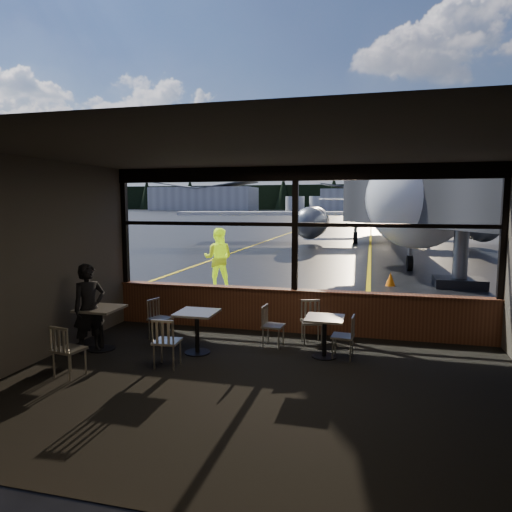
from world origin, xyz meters
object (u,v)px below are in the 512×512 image
at_px(cone_nose, 390,279).
at_px(airliner, 393,163).
at_px(chair_near_e, 343,337).
at_px(chair_left_s, 69,350).
at_px(chair_mid_w, 160,319).
at_px(chair_near_n, 312,322).
at_px(jet_bridge, 442,211).
at_px(cafe_table_mid, 197,333).
at_px(chair_near_w, 273,326).
at_px(ground_crew, 218,258).
at_px(cafe_table_left, 101,329).
at_px(chair_mid_s, 167,342).
at_px(passenger, 89,308).
at_px(cafe_table_near, 324,337).

bearing_deg(cone_nose, airliner, 87.96).
bearing_deg(chair_near_e, chair_left_s, 119.28).
xyz_separation_m(airliner, chair_mid_w, (-5.32, -23.22, -5.01)).
distance_m(chair_near_n, cone_nose, 7.23).
bearing_deg(chair_near_e, jet_bridge, -15.25).
bearing_deg(cafe_table_mid, chair_near_w, 29.67).
relative_size(chair_left_s, ground_crew, 0.44).
height_order(cafe_table_left, chair_near_e, cafe_table_left).
relative_size(chair_near_n, chair_mid_s, 0.98).
distance_m(chair_near_n, passenger, 4.20).
xyz_separation_m(ground_crew, cone_nose, (5.45, 1.80, -0.75)).
distance_m(cafe_table_mid, passenger, 2.03).
bearing_deg(chair_left_s, cafe_table_mid, 55.44).
bearing_deg(chair_near_n, passenger, 4.62).
distance_m(chair_mid_w, cone_nose, 8.84).
relative_size(cafe_table_mid, cone_nose, 1.72).
relative_size(jet_bridge, cafe_table_left, 14.16).
relative_size(chair_near_n, chair_left_s, 0.99).
height_order(airliner, cone_nose, airliner).
bearing_deg(chair_near_n, cone_nose, -120.79).
bearing_deg(chair_mid_s, chair_left_s, -154.55).
xyz_separation_m(airliner, chair_mid_s, (-4.49, -24.68, -4.98)).
height_order(cafe_table_mid, cone_nose, cafe_table_mid).
xyz_separation_m(cafe_table_near, chair_mid_w, (-3.34, 0.32, 0.04)).
bearing_deg(airliner, chair_near_n, -97.47).
height_order(airliner, passenger, airliner).
bearing_deg(cafe_table_mid, cone_nose, 65.49).
bearing_deg(passenger, cafe_table_near, -47.38).
bearing_deg(cafe_table_left, chair_mid_w, 50.70).
relative_size(chair_near_e, chair_near_w, 0.98).
relative_size(cafe_table_mid, passenger, 0.47).
bearing_deg(chair_near_n, cafe_table_mid, 12.73).
xyz_separation_m(chair_mid_s, chair_left_s, (-1.32, -0.76, -0.01)).
xyz_separation_m(chair_near_n, passenger, (-3.89, -1.52, 0.40)).
height_order(chair_near_e, chair_mid_s, chair_mid_s).
height_order(chair_near_e, ground_crew, ground_crew).
relative_size(chair_mid_w, passenger, 0.50).
xyz_separation_m(chair_mid_s, chair_mid_w, (-0.83, 1.46, -0.02)).
bearing_deg(chair_mid_s, passenger, 163.44).
bearing_deg(cafe_table_mid, cafe_table_near, 8.71).
bearing_deg(cafe_table_mid, airliner, 79.89).
height_order(chair_near_n, chair_mid_s, chair_mid_s).
relative_size(chair_mid_s, ground_crew, 0.44).
height_order(cafe_table_near, ground_crew, ground_crew).
bearing_deg(cone_nose, cafe_table_near, -100.38).
xyz_separation_m(cafe_table_near, chair_near_e, (0.32, 0.02, 0.03)).
bearing_deg(cone_nose, passenger, -123.44).
relative_size(jet_bridge, passenger, 7.00).
bearing_deg(chair_near_e, chair_mid_w, 89.73).
xyz_separation_m(chair_near_e, chair_near_n, (-0.65, 0.74, 0.03)).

